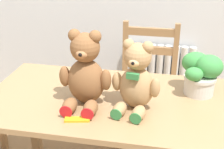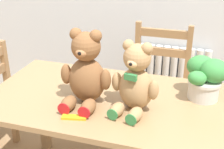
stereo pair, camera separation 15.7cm
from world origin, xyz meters
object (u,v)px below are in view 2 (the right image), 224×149
at_px(teddy_bear_right, 135,81).
at_px(potted_plant, 206,77).
at_px(teddy_bear_left, 86,72).
at_px(chocolate_bar, 74,117).
at_px(wooden_chair_behind, 158,89).

height_order(teddy_bear_right, potted_plant, teddy_bear_right).
bearing_deg(teddy_bear_right, teddy_bear_left, 10.78).
height_order(teddy_bear_right, chocolate_bar, teddy_bear_right).
bearing_deg(teddy_bear_left, wooden_chair_behind, -108.48).
height_order(wooden_chair_behind, teddy_bear_right, teddy_bear_right).
bearing_deg(teddy_bear_left, teddy_bear_right, -179.07).
xyz_separation_m(teddy_bear_right, chocolate_bar, (-0.26, -0.18, -0.15)).
height_order(teddy_bear_left, potted_plant, teddy_bear_left).
distance_m(teddy_bear_left, chocolate_bar, 0.24).
distance_m(teddy_bear_right, chocolate_bar, 0.35).
height_order(teddy_bear_left, teddy_bear_right, teddy_bear_left).
bearing_deg(teddy_bear_right, potted_plant, -134.77).
bearing_deg(teddy_bear_right, wooden_chair_behind, -79.86).
xyz_separation_m(wooden_chair_behind, teddy_bear_right, (-0.01, -0.76, 0.42)).
distance_m(wooden_chair_behind, teddy_bear_right, 0.87).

